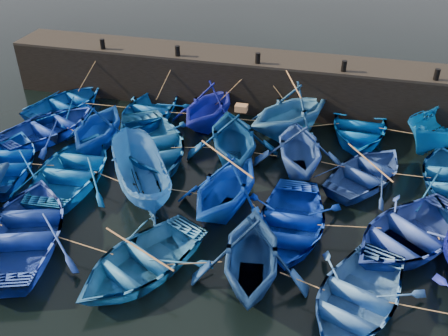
% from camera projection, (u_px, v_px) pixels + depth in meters
% --- Properties ---
extents(ground, '(120.00, 120.00, 0.00)m').
position_uv_depth(ground, '(201.00, 233.00, 17.29)').
color(ground, black).
rests_on(ground, ground).
extents(quay_wall, '(26.00, 2.50, 2.50)m').
position_uv_depth(quay_wall, '(260.00, 83.00, 25.14)').
color(quay_wall, black).
rests_on(quay_wall, ground).
extents(quay_top, '(26.00, 2.50, 0.12)m').
position_uv_depth(quay_top, '(261.00, 58.00, 24.43)').
color(quay_top, black).
rests_on(quay_top, quay_wall).
extents(bollard_0, '(0.24, 0.24, 0.50)m').
position_uv_depth(bollard_0, '(103.00, 44.00, 25.20)').
color(bollard_0, black).
rests_on(bollard_0, quay_top).
extents(bollard_1, '(0.24, 0.24, 0.50)m').
position_uv_depth(bollard_1, '(177.00, 51.00, 24.37)').
color(bollard_1, black).
rests_on(bollard_1, quay_top).
extents(bollard_2, '(0.24, 0.24, 0.50)m').
position_uv_depth(bollard_2, '(258.00, 58.00, 23.53)').
color(bollard_2, black).
rests_on(bollard_2, quay_top).
extents(bollard_3, '(0.24, 0.24, 0.50)m').
position_uv_depth(bollard_3, '(344.00, 66.00, 22.69)').
color(bollard_3, black).
rests_on(bollard_3, quay_top).
extents(bollard_4, '(0.24, 0.24, 0.50)m').
position_uv_depth(bollard_4, '(437.00, 74.00, 21.85)').
color(bollard_4, black).
rests_on(bollard_4, quay_top).
extents(boat_0, '(4.70, 5.43, 0.94)m').
position_uv_depth(boat_0, '(67.00, 103.00, 25.00)').
color(boat_0, '#043F98').
rests_on(boat_0, ground).
extents(boat_1, '(3.74, 5.03, 1.00)m').
position_uv_depth(boat_1, '(148.00, 111.00, 24.16)').
color(boat_1, '#064594').
rests_on(boat_1, ground).
extents(boat_2, '(4.43, 4.87, 2.20)m').
position_uv_depth(boat_2, '(208.00, 105.00, 23.29)').
color(boat_2, '#121CA5').
rests_on(boat_2, ground).
extents(boat_3, '(6.19, 6.31, 2.52)m').
position_uv_depth(boat_3, '(291.00, 110.00, 22.50)').
color(boat_3, '#266093').
rests_on(boat_3, ground).
extents(boat_4, '(3.71, 5.16, 1.07)m').
position_uv_depth(boat_4, '(359.00, 126.00, 22.78)').
color(boat_4, '#0047A1').
rests_on(boat_4, ground).
extents(boat_5, '(4.61, 5.25, 1.98)m').
position_uv_depth(boat_5, '(446.00, 129.00, 21.60)').
color(boat_5, '#085CA4').
rests_on(boat_5, ground).
extents(boat_6, '(5.17, 5.83, 1.00)m').
position_uv_depth(boat_6, '(50.00, 127.00, 22.80)').
color(boat_6, navy).
rests_on(boat_6, ground).
extents(boat_7, '(3.69, 4.23, 2.16)m').
position_uv_depth(boat_7, '(98.00, 126.00, 21.64)').
color(boat_7, '#063596').
rests_on(boat_7, ground).
extents(boat_8, '(6.63, 7.12, 1.20)m').
position_uv_depth(boat_8, '(151.00, 144.00, 21.27)').
color(boat_8, '#145995').
rests_on(boat_8, ground).
extents(boat_9, '(5.31, 5.68, 2.41)m').
position_uv_depth(boat_9, '(234.00, 136.00, 20.60)').
color(boat_9, navy).
rests_on(boat_9, ground).
extents(boat_10, '(4.61, 5.05, 2.26)m').
position_uv_depth(boat_10, '(300.00, 147.00, 20.04)').
color(boat_10, '#254B97').
rests_on(boat_10, ground).
extents(boat_11, '(4.93, 5.37, 0.91)m').
position_uv_depth(boat_11, '(368.00, 172.00, 19.70)').
color(boat_11, navy).
rests_on(boat_11, ground).
extents(boat_13, '(4.74, 5.59, 0.99)m').
position_uv_depth(boat_13, '(8.00, 162.00, 20.28)').
color(boat_13, '#00379E').
rests_on(boat_13, ground).
extents(boat_14, '(4.24, 5.64, 1.11)m').
position_uv_depth(boat_14, '(74.00, 169.00, 19.74)').
color(boat_14, '#0952A6').
rests_on(boat_14, ground).
extents(boat_15, '(4.26, 5.01, 1.87)m').
position_uv_depth(boat_15, '(140.00, 176.00, 18.60)').
color(boat_15, '#205CA6').
rests_on(boat_15, ground).
extents(boat_16, '(4.52, 4.95, 2.22)m').
position_uv_depth(boat_16, '(226.00, 185.00, 17.79)').
color(boat_16, '#083BC9').
rests_on(boat_16, ground).
extents(boat_17, '(3.61, 4.92, 0.99)m').
position_uv_depth(boat_17, '(291.00, 222.00, 17.03)').
color(boat_17, '#0427A5').
rests_on(boat_17, ground).
extents(boat_18, '(6.12, 6.33, 1.07)m').
position_uv_depth(boat_18, '(409.00, 233.00, 16.49)').
color(boat_18, '#2340A4').
rests_on(boat_18, ground).
extents(boat_21, '(5.57, 6.52, 1.15)m').
position_uv_depth(boat_21, '(26.00, 229.00, 16.58)').
color(boat_21, navy).
rests_on(boat_21, ground).
extents(boat_22, '(5.14, 5.73, 0.98)m').
position_uv_depth(boat_22, '(140.00, 261.00, 15.44)').
color(boat_22, '#1C5D95').
rests_on(boat_22, ground).
extents(boat_23, '(4.23, 4.72, 2.22)m').
position_uv_depth(boat_23, '(251.00, 253.00, 14.83)').
color(boat_23, navy).
rests_on(boat_23, ground).
extents(boat_24, '(4.63, 5.45, 0.96)m').
position_uv_depth(boat_24, '(356.00, 298.00, 14.19)').
color(boat_24, blue).
rests_on(boat_24, ground).
extents(wooden_crate, '(0.48, 0.36, 0.26)m').
position_uv_depth(wooden_crate, '(241.00, 108.00, 19.81)').
color(wooden_crate, olive).
rests_on(wooden_crate, boat_9).
extents(mooring_ropes, '(17.94, 11.92, 2.10)m').
position_uv_depth(mooring_ropes, '(231.00, 141.00, 20.89)').
color(mooring_ropes, tan).
rests_on(mooring_ropes, ground).
extents(loose_oars, '(9.03, 12.12, 1.67)m').
position_uv_depth(loose_oars, '(266.00, 156.00, 18.39)').
color(loose_oars, '#99724C').
rests_on(loose_oars, ground).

